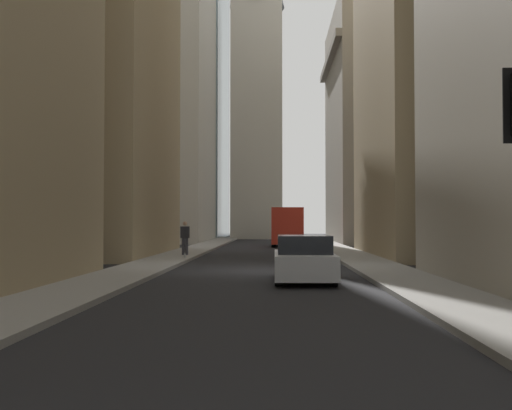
# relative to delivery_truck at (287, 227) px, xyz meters

# --- Properties ---
(ground_plane) EXTENTS (135.00, 135.00, 0.00)m
(ground_plane) POSITION_rel_delivery_truck_xyz_m (-21.87, 1.40, -1.46)
(ground_plane) COLOR black
(sidewalk_right) EXTENTS (90.00, 2.20, 0.14)m
(sidewalk_right) POSITION_rel_delivery_truck_xyz_m (-21.87, 5.90, -1.39)
(sidewalk_right) COLOR gray
(sidewalk_right) RESTS_ON ground_plane
(sidewalk_left) EXTENTS (90.00, 2.20, 0.14)m
(sidewalk_left) POSITION_rel_delivery_truck_xyz_m (-21.87, -3.10, -1.39)
(sidewalk_left) COLOR gray
(sidewalk_left) RESTS_ON ground_plane
(building_left_far) EXTENTS (14.93, 10.50, 19.98)m
(building_left_far) POSITION_rel_delivery_truck_xyz_m (7.43, -9.19, 8.54)
(building_left_far) COLOR gray
(building_left_far) RESTS_ON ground_plane
(building_right_far) EXTENTS (13.74, 10.00, 27.39)m
(building_right_far) POSITION_rel_delivery_truck_xyz_m (9.60, 12.00, 12.23)
(building_right_far) COLOR #B7B2A5
(building_right_far) RESTS_ON ground_plane
(building_right_midfar) EXTENTS (12.47, 10.50, 22.59)m
(building_right_midfar) POSITION_rel_delivery_truck_xyz_m (-12.62, 11.99, 9.84)
(building_right_midfar) COLOR #9E8966
(building_right_midfar) RESTS_ON ground_plane
(church_spire) EXTENTS (6.00, 6.00, 37.22)m
(church_spire) POSITION_rel_delivery_truck_xyz_m (19.78, 2.82, 17.94)
(church_spire) COLOR #B7B2A5
(church_spire) RESTS_ON ground_plane
(delivery_truck) EXTENTS (6.46, 2.25, 2.84)m
(delivery_truck) POSITION_rel_delivery_truck_xyz_m (0.00, 0.00, 0.00)
(delivery_truck) COLOR red
(delivery_truck) RESTS_ON ground_plane
(sedan_silver) EXTENTS (4.30, 1.78, 1.42)m
(sedan_silver) POSITION_rel_delivery_truck_xyz_m (-25.86, 0.00, -0.80)
(sedan_silver) COLOR #B7BABF
(sedan_silver) RESTS_ON ground_plane
(pedestrian) EXTENTS (0.26, 0.44, 1.71)m
(pedestrian) POSITION_rel_delivery_truck_xyz_m (-14.01, 5.49, -0.39)
(pedestrian) COLOR #33333D
(pedestrian) RESTS_ON sidewalk_right
(discarded_bottle) EXTENTS (0.07, 0.07, 0.27)m
(discarded_bottle) POSITION_rel_delivery_truck_xyz_m (-16.60, 5.09, -1.21)
(discarded_bottle) COLOR #999EA3
(discarded_bottle) RESTS_ON sidewalk_right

